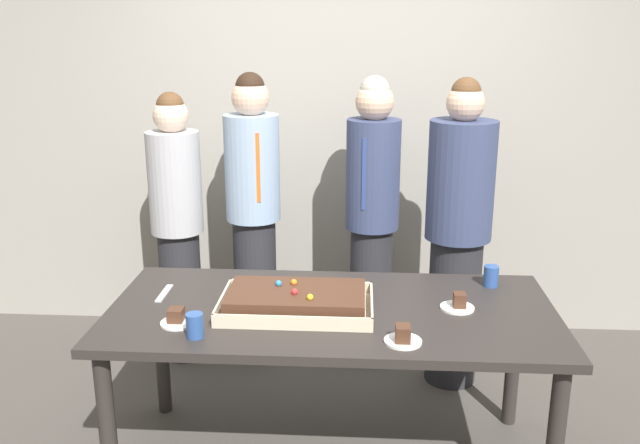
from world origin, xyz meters
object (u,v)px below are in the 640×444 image
Objects in this scene: sheet_cake at (296,301)px; drink_cup_middle at (195,326)px; person_serving_front at (254,213)px; person_green_shirt_behind at (372,215)px; party_table at (332,326)px; plated_slice_far_left at (458,304)px; person_striped_tie_right at (458,232)px; plated_slice_near_right at (177,319)px; drink_cup_nearest at (491,276)px; cake_server_utensil at (164,293)px; person_far_right_suit at (177,224)px; plated_slice_near_left at (403,337)px.

sheet_cake is 6.62× the size of drink_cup_middle.
person_green_shirt_behind is (0.70, 0.00, -0.00)m from person_serving_front.
person_green_shirt_behind is at bearing 72.17° from person_serving_front.
plated_slice_far_left is (0.55, 0.03, 0.11)m from party_table.
sheet_cake is at bearing -0.00° from person_striped_tie_right.
person_green_shirt_behind reaches higher than drink_cup_middle.
drink_cup_nearest reaches higher than plated_slice_near_right.
cake_server_utensil is 1.60m from person_striped_tie_right.
person_serving_front is at bearing 89.13° from drink_cup_middle.
plated_slice_near_right is 0.16m from drink_cup_middle.
person_striped_tie_right is at bearing 79.26° from person_green_shirt_behind.
person_striped_tie_right is (1.29, 1.01, 0.09)m from plated_slice_near_right.
plated_slice_near_right is 0.09× the size of person_green_shirt_behind.
drink_cup_middle is at bearing -2.78° from person_striped_tie_right.
plated_slice_near_right is at bearing -22.75° from person_far_right_suit.
sheet_cake is at bearing -0.00° from person_serving_front.
person_green_shirt_behind is (0.97, 0.95, 0.12)m from cake_server_utensil.
plated_slice_near_right is at bearing -65.01° from cake_server_utensil.
person_striped_tie_right is (0.65, 0.82, 0.19)m from party_table.
drink_cup_middle is (-1.27, -0.63, 0.00)m from drink_cup_nearest.
plated_slice_far_left is 1.50× the size of drink_cup_nearest.
person_striped_tie_right is at bearing 45.53° from person_far_right_suit.
person_far_right_suit is (-1.14, -0.05, -0.06)m from person_green_shirt_behind.
plated_slice_near_left is 1.19m from person_striped_tie_right.
person_far_right_suit is (-1.70, 0.70, 0.02)m from drink_cup_nearest.
sheet_cake reaches higher than cake_server_utensil.
person_striped_tie_right reaches higher than sheet_cake.
person_green_shirt_behind is (-0.37, 1.03, 0.11)m from plated_slice_far_left.
person_serving_front is 1.01× the size of person_green_shirt_behind.
person_green_shirt_behind is at bearing 55.03° from person_far_right_suit.
party_table is at bearing 7.18° from person_green_shirt_behind.
sheet_cake is 1.32m from person_far_right_suit.
person_green_shirt_behind reaches higher than plated_slice_near_right.
cake_server_utensil is 0.12× the size of person_serving_front.
person_green_shirt_behind is at bearing 62.56° from drink_cup_middle.
cake_server_utensil reaches higher than party_table.
person_striped_tie_right reaches higher than plated_slice_near_left.
person_green_shirt_behind is 1.06× the size of person_far_right_suit.
drink_cup_middle is at bearing -10.27° from person_green_shirt_behind.
person_far_right_suit reaches higher than cake_server_utensil.
party_table is at bearing -8.30° from cake_server_utensil.
plated_slice_far_left is 1.34m from cake_server_utensil.
party_table is at bearing -177.02° from plated_slice_far_left.
person_green_shirt_behind is at bearing 80.00° from party_table.
cake_server_utensil is at bearing -28.43° from person_green_shirt_behind.
plated_slice_near_left is at bearing 5.62° from person_far_right_suit.
person_far_right_suit reaches higher than plated_slice_near_left.
party_table is 0.82m from drink_cup_nearest.
person_far_right_suit is at bearing 147.03° from plated_slice_far_left.
plated_slice_near_left reaches higher than plated_slice_far_left.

